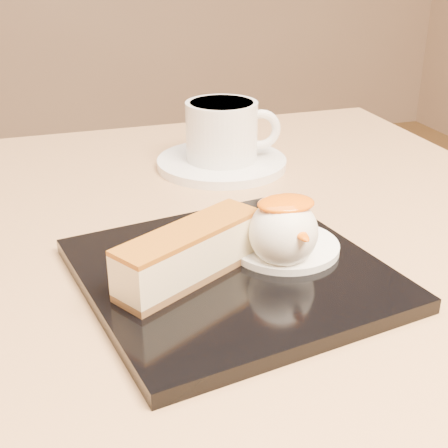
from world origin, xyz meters
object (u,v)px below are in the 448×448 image
object	(u,v)px
ice_cream_scoop	(283,232)
coffee_cup	(223,130)
table	(175,406)
saucer	(222,163)
dessert_plate	(232,274)
cheesecake	(189,253)

from	to	relation	value
ice_cream_scoop	coffee_cup	xyz separation A→B (m)	(0.03, 0.26, 0.01)
table	saucer	distance (m)	0.28
ice_cream_scoop	coffee_cup	size ratio (longest dim) A/B	0.49
table	ice_cream_scoop	bearing A→B (deg)	-33.12
dessert_plate	ice_cream_scoop	size ratio (longest dim) A/B	4.09
saucer	coffee_cup	bearing A→B (deg)	-10.86
table	coffee_cup	xyz separation A→B (m)	(0.11, 0.21, 0.20)
table	ice_cream_scoop	distance (m)	0.22
cheesecake	ice_cream_scoop	world-z (taller)	ice_cream_scoop
cheesecake	saucer	xyz separation A→B (m)	(0.11, 0.26, -0.03)
ice_cream_scoop	table	bearing A→B (deg)	146.88
table	dessert_plate	xyz separation A→B (m)	(0.04, -0.05, 0.16)
ice_cream_scoop	coffee_cup	bearing A→B (deg)	82.40
table	cheesecake	bearing A→B (deg)	-85.26
cheesecake	ice_cream_scoop	xyz separation A→B (m)	(0.08, 0.00, 0.01)
table	dessert_plate	size ratio (longest dim) A/B	3.64
dessert_plate	ice_cream_scoop	xyz separation A→B (m)	(0.04, -0.00, 0.03)
cheesecake	ice_cream_scoop	distance (m)	0.08
coffee_cup	ice_cream_scoop	bearing A→B (deg)	-86.74
cheesecake	saucer	bearing A→B (deg)	37.59
cheesecake	ice_cream_scoop	size ratio (longest dim) A/B	2.32
table	saucer	bearing A→B (deg)	61.52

